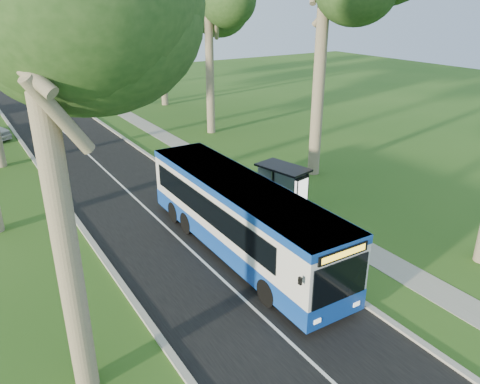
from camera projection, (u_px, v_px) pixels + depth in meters
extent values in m
plane|color=#295219|center=(273.00, 242.00, 21.26)|extent=(120.00, 120.00, 0.00)
cube|color=black|center=(124.00, 188.00, 27.32)|extent=(7.00, 100.00, 0.02)
cube|color=#9E9B93|center=(178.00, 176.00, 29.03)|extent=(0.25, 100.00, 0.12)
cube|color=#9E9B93|center=(62.00, 200.00, 25.58)|extent=(0.25, 100.00, 0.12)
cube|color=white|center=(124.00, 188.00, 27.32)|extent=(0.12, 100.00, 0.00)
cube|color=gray|center=(220.00, 168.00, 30.53)|extent=(1.50, 100.00, 0.02)
cube|color=silver|center=(240.00, 215.00, 19.75)|extent=(2.66, 12.18, 2.89)
cube|color=#103B9A|center=(240.00, 237.00, 20.14)|extent=(2.69, 12.21, 0.81)
cube|color=#103B9A|center=(240.00, 187.00, 19.25)|extent=(2.69, 12.21, 0.32)
cube|color=black|center=(342.00, 280.00, 14.94)|extent=(2.28, 0.07, 1.47)
cube|color=yellow|center=(345.00, 253.00, 14.53)|extent=(1.82, 0.04, 0.22)
cube|color=black|center=(337.00, 316.00, 15.54)|extent=(2.43, 0.15, 0.30)
cylinder|color=black|center=(269.00, 292.00, 16.75)|extent=(0.29, 1.06, 1.05)
cylinder|color=black|center=(318.00, 274.00, 17.88)|extent=(0.29, 1.06, 1.05)
cylinder|color=black|center=(180.00, 218.00, 22.43)|extent=(0.29, 1.06, 1.05)
cylinder|color=black|center=(222.00, 207.00, 23.56)|extent=(0.29, 1.06, 1.05)
cylinder|color=gray|center=(255.00, 199.00, 22.45)|extent=(0.09, 0.09, 2.71)
cube|color=navy|center=(255.00, 180.00, 22.07)|extent=(0.13, 0.38, 0.67)
cylinder|color=yellow|center=(254.00, 177.00, 21.99)|extent=(0.07, 0.23, 0.24)
cube|color=white|center=(255.00, 195.00, 22.37)|extent=(0.13, 0.33, 0.43)
cube|color=black|center=(305.00, 194.00, 23.65)|extent=(0.11, 0.11, 2.23)
cube|color=black|center=(278.00, 180.00, 25.43)|extent=(0.11, 0.11, 2.23)
cube|color=black|center=(283.00, 167.00, 23.82)|extent=(2.02, 2.97, 0.11)
cube|color=silver|center=(292.00, 185.00, 24.54)|extent=(0.52, 2.23, 1.78)
cube|color=black|center=(298.00, 197.00, 23.29)|extent=(0.95, 0.34, 1.96)
cube|color=white|center=(299.00, 197.00, 23.23)|extent=(0.75, 0.18, 1.74)
cube|color=black|center=(283.00, 198.00, 24.88)|extent=(0.67, 1.64, 0.05)
cylinder|color=black|center=(218.00, 178.00, 27.41)|extent=(0.55, 0.55, 0.99)
cylinder|color=black|center=(218.00, 170.00, 27.21)|extent=(0.60, 0.60, 0.06)
cylinder|color=#7A6B56|center=(63.00, 228.00, 11.51)|extent=(0.65, 0.65, 10.09)
cylinder|color=#7A6B56|center=(319.00, 75.00, 27.29)|extent=(0.71, 0.71, 12.25)
cylinder|color=#7A6B56|center=(210.00, 69.00, 36.69)|extent=(0.65, 0.65, 10.24)
cylinder|color=#7A6B56|center=(162.00, 50.00, 46.51)|extent=(0.67, 0.67, 10.90)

